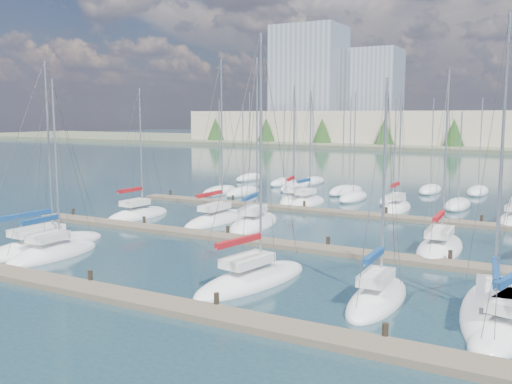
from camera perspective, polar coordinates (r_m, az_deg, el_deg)
The scene contains 18 objects.
ground at distance 81.21m, azimuth 15.84°, elevation 1.07°, with size 400.00×400.00×0.00m, color #243E48.
dock_near at distance 28.83m, azimuth -11.75°, elevation -10.47°, with size 44.00×1.93×1.10m.
dock_mid at distance 40.08m, azimuth 1.39°, elevation -5.11°, with size 44.00×1.93×1.10m.
dock_far at distance 52.67m, azimuth 8.43°, elevation -2.07°, with size 44.00×1.93×1.10m.
sailboat_c at distance 39.27m, azimuth -19.64°, elevation -5.80°, with size 2.67×7.11×12.07m.
sailboat_b at distance 41.60m, azimuth -20.49°, elevation -5.11°, with size 3.79×10.06×13.38m.
sailboat_l at distance 40.45m, azimuth 17.91°, elevation -5.34°, with size 3.05×8.50×12.75m.
sailboat_j at distance 47.04m, azimuth -0.17°, elevation -3.14°, with size 4.61×9.06×14.40m.
sailboat_h at distance 51.92m, azimuth -11.72°, elevation -2.27°, with size 3.19×7.24×12.10m.
sailboat_p at distance 56.23m, azimuth 13.87°, elevation -1.56°, with size 2.55×6.95×11.94m.
sailboat_i at distance 48.75m, azimuth -3.87°, elevation -2.76°, with size 2.82×8.92×14.37m.
sailboat_o at distance 58.04m, azimuth 5.14°, elevation -1.06°, with size 2.74×6.46×12.17m.
sailboat_d at distance 31.30m, azimuth -0.38°, elevation -8.77°, with size 4.30×9.00×14.07m.
sailboat_e at distance 28.85m, azimuth 12.03°, elevation -10.39°, with size 2.42×7.13×11.56m.
sailboat_f at distance 28.43m, azimuth 22.61°, elevation -11.14°, with size 3.98×10.38×14.22m.
sailboat_n at distance 59.93m, azimuth 3.63°, elevation -0.76°, with size 3.56×7.26×12.82m.
distant_boats at distance 66.89m, azimuth 9.06°, elevation 0.13°, with size 36.93×20.75×13.30m.
shoreline at distance 171.33m, azimuth 18.43°, elevation 6.85°, with size 400.00×60.00×38.00m.
Camera 1 is at (17.97, -18.68, 9.11)m, focal length 40.00 mm.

